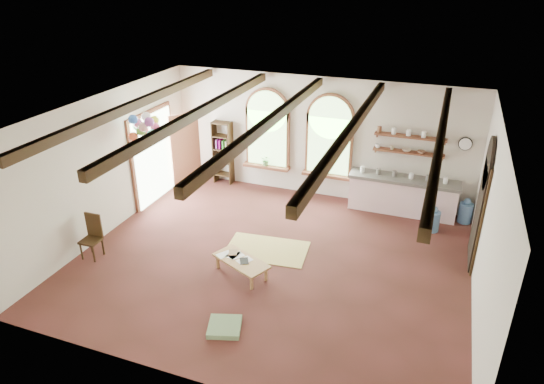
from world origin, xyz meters
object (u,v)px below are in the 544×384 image
at_px(side_chair, 92,245).
at_px(coffee_table, 241,262).
at_px(balloon_cluster, 144,127).
at_px(kitchen_counter, 402,195).

bearing_deg(side_chair, coffee_table, 8.74).
height_order(coffee_table, side_chair, side_chair).
distance_m(side_chair, balloon_cluster, 2.88).
xyz_separation_m(coffee_table, side_chair, (-3.25, -0.50, -0.02)).
height_order(kitchen_counter, side_chair, side_chair).
bearing_deg(kitchen_counter, side_chair, -143.53).
bearing_deg(side_chair, balloon_cluster, 83.02).
distance_m(kitchen_counter, side_chair, 7.40).
height_order(kitchen_counter, balloon_cluster, balloon_cluster).
relative_size(coffee_table, side_chair, 1.35).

